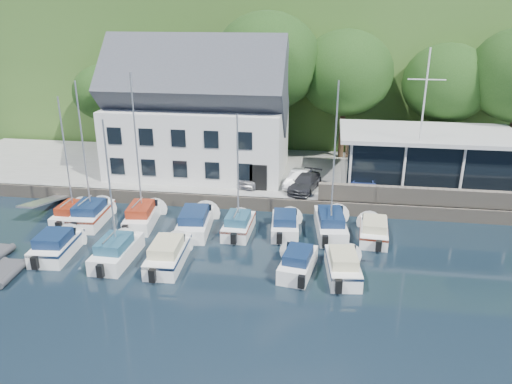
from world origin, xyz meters
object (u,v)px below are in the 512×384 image
(club_pavilion, at_px, (426,158))
(boat_r2_1, at_px, (110,186))
(car_dgrey, at_px, (305,182))
(boat_r1_7, at_px, (374,228))
(car_white, at_px, (298,179))
(boat_r2_4, at_px, (343,263))
(car_silver, at_px, (255,176))
(harbor_building, at_px, (198,120))
(boat_r1_6, at_px, (334,163))
(car_blue, at_px, (363,183))
(boat_r1_3, at_px, (195,219))
(boat_r1_1, at_px, (84,157))
(boat_r1_5, at_px, (285,222))
(boat_r2_3, at_px, (298,260))
(dinghy_1, at_px, (3,272))
(flagpole, at_px, (421,125))
(boat_r1_2, at_px, (138,160))
(boat_r2_0, at_px, (56,243))
(boat_r1_4, at_px, (238,170))
(boat_r2_2, at_px, (168,252))
(boat_r1_0, at_px, (67,164))

(club_pavilion, xyz_separation_m, boat_r2_1, (-19.39, -13.72, 1.58))
(car_dgrey, bearing_deg, boat_r1_7, -34.29)
(car_white, relative_size, boat_r1_7, 0.65)
(boat_r2_4, bearing_deg, car_silver, 113.67)
(harbor_building, relative_size, boat_r1_6, 1.50)
(club_pavilion, relative_size, car_blue, 3.35)
(boat_r1_3, bearing_deg, car_blue, 24.50)
(boat_r1_1, height_order, boat_r2_4, boat_r1_1)
(club_pavilion, xyz_separation_m, boat_r1_5, (-10.01, -8.47, -2.33))
(boat_r2_3, bearing_deg, dinghy_1, -160.52)
(flagpole, distance_m, boat_r1_2, 19.52)
(car_white, height_order, boat_r1_5, car_white)
(boat_r1_6, xyz_separation_m, boat_r2_4, (0.71, -5.52, -4.05))
(boat_r1_5, relative_size, boat_r2_0, 0.97)
(harbor_building, distance_m, car_white, 9.58)
(car_dgrey, height_order, flagpole, flagpole)
(boat_r1_1, relative_size, boat_r1_2, 1.02)
(car_white, bearing_deg, boat_r1_2, -132.61)
(flagpole, bearing_deg, dinghy_1, -150.19)
(club_pavilion, height_order, boat_r2_1, boat_r2_1)
(flagpole, xyz_separation_m, boat_r2_3, (-7.69, -10.62, -5.50))
(boat_r1_4, bearing_deg, car_white, 64.86)
(flagpole, xyz_separation_m, boat_r1_7, (-3.18, -5.56, -5.55))
(car_silver, xyz_separation_m, boat_r1_7, (8.66, -6.34, -0.94))
(boat_r2_2, bearing_deg, car_silver, 71.44)
(boat_r1_2, bearing_deg, car_dgrey, 21.38)
(boat_r1_3, relative_size, boat_r1_6, 0.72)
(boat_r1_3, bearing_deg, boat_r2_1, -130.87)
(car_dgrey, relative_size, boat_r2_1, 0.44)
(flagpole, distance_m, boat_r1_7, 8.47)
(boat_r1_0, xyz_separation_m, boat_r1_2, (4.89, 0.21, 0.50))
(car_white, relative_size, boat_r2_4, 0.65)
(boat_r1_5, bearing_deg, boat_r2_1, -155.41)
(club_pavilion, bearing_deg, boat_r1_7, -116.98)
(car_white, height_order, boat_r1_3, car_white)
(car_blue, xyz_separation_m, boat_r2_2, (-11.56, -11.12, -0.91))
(boat_r2_1, xyz_separation_m, boat_r2_3, (10.57, 0.18, -3.90))
(car_silver, height_order, boat_r1_7, car_silver)
(club_pavilion, height_order, flagpole, flagpole)
(club_pavilion, relative_size, car_dgrey, 3.21)
(boat_r2_3, bearing_deg, boat_r1_7, 57.33)
(car_blue, distance_m, boat_r1_0, 21.00)
(car_white, xyz_separation_m, boat_r1_6, (2.53, -5.91, 3.20))
(boat_r1_1, distance_m, boat_r2_2, 9.41)
(boat_r2_0, xyz_separation_m, boat_r2_3, (14.40, 0.09, -0.03))
(boat_r2_1, relative_size, boat_r2_3, 1.76)
(boat_r2_4, bearing_deg, flagpole, 57.57)
(boat_r1_0, relative_size, boat_r1_4, 0.95)
(boat_r1_0, xyz_separation_m, dinghy_1, (-0.20, -7.74, -3.78))
(car_blue, relative_size, boat_r1_0, 0.48)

